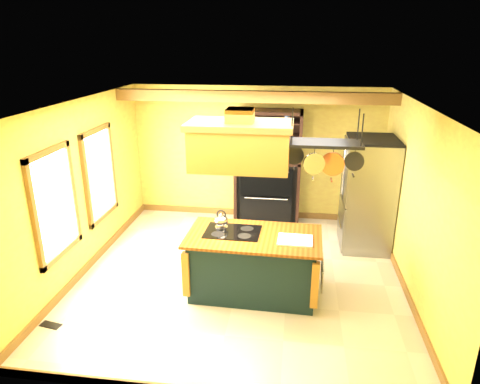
% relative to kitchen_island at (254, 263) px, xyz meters
% --- Properties ---
extents(floor, '(5.00, 5.00, 0.00)m').
position_rel_kitchen_island_xyz_m(floor, '(-0.25, 0.42, -0.47)').
color(floor, beige).
rests_on(floor, ground).
extents(ceiling, '(5.00, 5.00, 0.00)m').
position_rel_kitchen_island_xyz_m(ceiling, '(-0.25, 0.42, 2.23)').
color(ceiling, white).
rests_on(ceiling, wall_back).
extents(wall_back, '(5.00, 0.02, 2.70)m').
position_rel_kitchen_island_xyz_m(wall_back, '(-0.25, 2.92, 0.88)').
color(wall_back, '#D9C64F').
rests_on(wall_back, floor).
extents(wall_front, '(5.00, 0.02, 2.70)m').
position_rel_kitchen_island_xyz_m(wall_front, '(-0.25, -2.08, 0.88)').
color(wall_front, '#D9C64F').
rests_on(wall_front, floor).
extents(wall_left, '(0.02, 5.00, 2.70)m').
position_rel_kitchen_island_xyz_m(wall_left, '(-2.75, 0.42, 0.88)').
color(wall_left, '#D9C64F').
rests_on(wall_left, floor).
extents(wall_right, '(0.02, 5.00, 2.70)m').
position_rel_kitchen_island_xyz_m(wall_right, '(2.25, 0.42, 0.88)').
color(wall_right, '#D9C64F').
rests_on(wall_right, floor).
extents(ceiling_beam, '(5.00, 0.15, 0.20)m').
position_rel_kitchen_island_xyz_m(ceiling_beam, '(-0.25, 2.12, 2.12)').
color(ceiling_beam, '#96622E').
rests_on(ceiling_beam, ceiling).
extents(window_near, '(0.06, 1.06, 1.56)m').
position_rel_kitchen_island_xyz_m(window_near, '(-2.72, -0.38, 0.93)').
color(window_near, '#96622E').
rests_on(window_near, wall_left).
extents(window_far, '(0.06, 1.06, 1.56)m').
position_rel_kitchen_island_xyz_m(window_far, '(-2.72, 1.02, 0.93)').
color(window_far, '#96622E').
rests_on(window_far, wall_left).
extents(kitchen_island, '(1.93, 1.11, 1.11)m').
position_rel_kitchen_island_xyz_m(kitchen_island, '(0.00, 0.00, 0.00)').
color(kitchen_island, black).
rests_on(kitchen_island, floor).
extents(range_hood, '(1.38, 0.78, 0.80)m').
position_rel_kitchen_island_xyz_m(range_hood, '(-0.20, -0.00, 1.77)').
color(range_hood, '#AC752B').
rests_on(range_hood, ceiling).
extents(pot_rack, '(1.00, 0.47, 0.88)m').
position_rel_kitchen_island_xyz_m(pot_rack, '(0.91, 0.00, 1.72)').
color(pot_rack, black).
rests_on(pot_rack, ceiling).
extents(refrigerator, '(0.84, 0.99, 1.94)m').
position_rel_kitchen_island_xyz_m(refrigerator, '(1.81, 1.79, 0.48)').
color(refrigerator, gray).
rests_on(refrigerator, floor).
extents(hutch, '(1.29, 0.59, 2.28)m').
position_rel_kitchen_island_xyz_m(hutch, '(-0.00, 2.67, 0.41)').
color(hutch, black).
rests_on(hutch, floor).
extents(floor_register, '(0.30, 0.17, 0.01)m').
position_rel_kitchen_island_xyz_m(floor_register, '(-2.55, -1.17, -0.46)').
color(floor_register, black).
rests_on(floor_register, floor).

